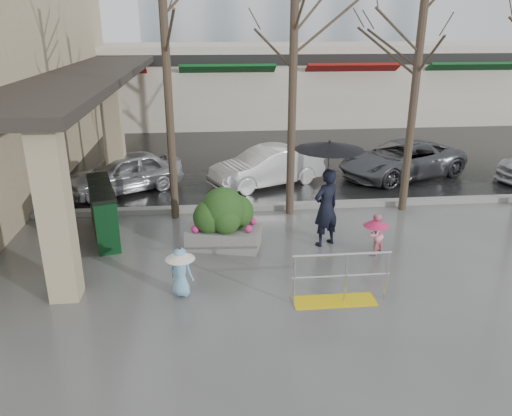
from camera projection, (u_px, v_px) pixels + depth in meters
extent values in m
plane|color=#51514F|center=(261.00, 275.00, 10.68)|extent=(120.00, 120.00, 0.00)
cube|color=black|center=(223.00, 109.00, 31.19)|extent=(120.00, 36.00, 0.01)
cube|color=gray|center=(246.00, 207.00, 14.39)|extent=(120.00, 0.30, 0.15)
cube|color=#2D2823|center=(91.00, 69.00, 16.43)|extent=(2.80, 18.00, 0.25)
cube|color=tan|center=(56.00, 214.00, 9.25)|extent=(0.55, 0.55, 3.50)
cube|color=tan|center=(114.00, 138.00, 15.30)|extent=(0.55, 0.55, 3.50)
cube|color=beige|center=(262.00, 83.00, 26.95)|extent=(34.00, 6.00, 4.00)
cube|color=maroon|center=(98.00, 73.00, 23.21)|extent=(4.50, 1.68, 0.87)
cube|color=#0F4C1E|center=(227.00, 72.00, 23.76)|extent=(4.50, 1.68, 0.87)
cube|color=maroon|center=(350.00, 71.00, 24.31)|extent=(4.50, 1.68, 0.87)
cube|color=#0F4C1E|center=(468.00, 70.00, 24.86)|extent=(4.50, 1.68, 0.87)
cube|color=black|center=(269.00, 60.00, 23.75)|extent=(34.00, 0.35, 0.50)
cube|color=yellow|center=(334.00, 301.00, 9.68)|extent=(1.60, 0.50, 0.02)
cylinder|color=silver|center=(294.00, 281.00, 9.44)|extent=(0.05, 0.05, 1.00)
cylinder|color=silver|center=(346.00, 278.00, 9.53)|extent=(0.05, 0.05, 1.00)
cylinder|color=silver|center=(386.00, 276.00, 9.60)|extent=(0.05, 0.05, 1.00)
cylinder|color=silver|center=(342.00, 255.00, 9.34)|extent=(1.90, 0.06, 0.06)
cylinder|color=silver|center=(341.00, 276.00, 9.50)|extent=(1.90, 0.04, 0.04)
cylinder|color=#382B21|center=(168.00, 93.00, 12.66)|extent=(0.22, 0.22, 6.80)
cylinder|color=#382B21|center=(293.00, 87.00, 12.92)|extent=(0.22, 0.22, 7.00)
cylinder|color=#382B21|center=(414.00, 95.00, 13.31)|extent=(0.22, 0.22, 6.50)
imported|color=black|center=(326.00, 208.00, 11.84)|extent=(0.83, 0.72, 1.91)
cylinder|color=black|center=(328.00, 168.00, 11.49)|extent=(0.02, 0.02, 1.21)
cone|color=black|center=(329.00, 146.00, 11.31)|extent=(1.60, 1.60, 0.18)
sphere|color=black|center=(330.00, 141.00, 11.27)|extent=(0.05, 0.05, 0.05)
imported|color=pink|center=(375.00, 235.00, 11.49)|extent=(0.61, 0.58, 0.99)
cylinder|color=black|center=(376.00, 227.00, 11.43)|extent=(0.02, 0.02, 0.43)
cone|color=#DB225C|center=(376.00, 222.00, 11.39)|extent=(0.59, 0.59, 0.18)
sphere|color=black|center=(377.00, 218.00, 11.35)|extent=(0.05, 0.05, 0.05)
imported|color=#79AFD7|center=(181.00, 272.00, 9.75)|extent=(0.58, 0.50, 1.01)
cylinder|color=black|center=(180.00, 261.00, 9.67)|extent=(0.02, 0.02, 0.47)
cone|color=silver|center=(180.00, 255.00, 9.62)|extent=(0.59, 0.59, 0.18)
sphere|color=black|center=(180.00, 249.00, 9.58)|extent=(0.05, 0.05, 0.05)
cube|color=slate|center=(224.00, 238.00, 11.96)|extent=(1.87, 1.25, 0.48)
ellipsoid|color=#183D13|center=(223.00, 210.00, 11.71)|extent=(1.05, 0.94, 1.10)
sphere|color=#183D13|center=(209.00, 217.00, 11.63)|extent=(0.75, 0.75, 0.75)
sphere|color=#183D13|center=(237.00, 212.00, 11.91)|extent=(0.80, 0.80, 0.80)
cube|color=#0B3417|center=(107.00, 226.00, 11.60)|extent=(0.63, 0.63, 1.25)
cube|color=black|center=(104.00, 199.00, 11.37)|extent=(0.67, 0.67, 0.09)
cube|color=black|center=(104.00, 217.00, 12.15)|extent=(0.63, 0.63, 1.25)
cube|color=black|center=(101.00, 191.00, 11.91)|extent=(0.67, 0.67, 0.09)
cube|color=#0B3316|center=(102.00, 209.00, 12.70)|extent=(0.63, 0.63, 1.25)
cube|color=black|center=(99.00, 183.00, 12.46)|extent=(0.67, 0.67, 0.09)
cube|color=black|center=(100.00, 201.00, 13.24)|extent=(0.63, 0.63, 1.25)
cube|color=black|center=(97.00, 177.00, 13.00)|extent=(0.67, 0.67, 0.09)
imported|color=#ABABB0|center=(124.00, 173.00, 15.74)|extent=(3.95, 3.13, 1.26)
imported|color=white|center=(267.00, 167.00, 16.38)|extent=(4.03, 2.80, 1.26)
imported|color=#4F5156|center=(402.00, 159.00, 17.26)|extent=(4.99, 3.61, 1.26)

